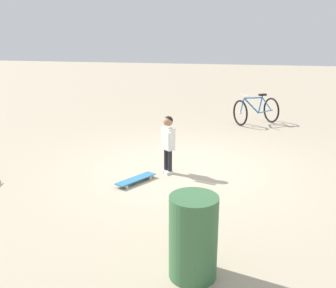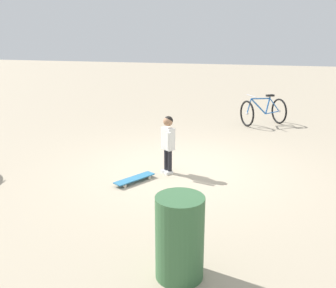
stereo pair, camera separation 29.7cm
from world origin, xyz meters
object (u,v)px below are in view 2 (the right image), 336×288
(child_person, at_px, (168,138))
(trash_bin, at_px, (180,238))
(skateboard, at_px, (135,179))
(bicycle_mid, at_px, (263,111))

(child_person, xyz_separation_m, trash_bin, (2.91, 0.91, -0.21))
(skateboard, distance_m, bicycle_mid, 5.30)
(child_person, height_order, trash_bin, child_person)
(child_person, relative_size, skateboard, 1.37)
(child_person, height_order, bicycle_mid, child_person)
(child_person, height_order, skateboard, child_person)
(skateboard, relative_size, trash_bin, 0.86)
(child_person, distance_m, trash_bin, 3.06)
(trash_bin, bearing_deg, child_person, -162.63)
(skateboard, height_order, bicycle_mid, bicycle_mid)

